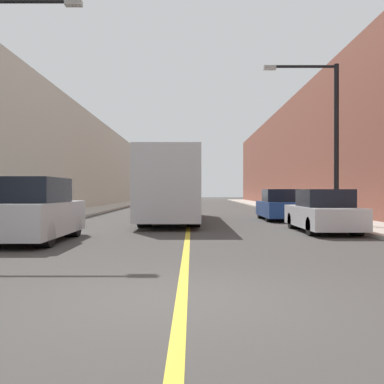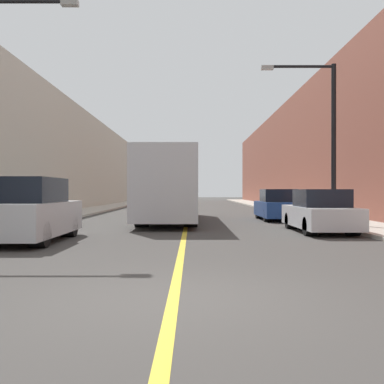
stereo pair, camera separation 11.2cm
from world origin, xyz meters
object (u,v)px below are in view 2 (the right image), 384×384
(car_right_mid, at_px, (279,206))
(bus, at_px, (172,186))
(street_lamp_right, at_px, (327,130))
(parked_suv_left, at_px, (29,212))
(car_right_near, at_px, (321,213))

(car_right_mid, bearing_deg, bus, -173.27)
(bus, bearing_deg, street_lamp_right, -26.81)
(street_lamp_right, bearing_deg, parked_suv_left, -151.06)
(car_right_near, xyz_separation_m, car_right_mid, (-0.26, 6.53, 0.01))
(parked_suv_left, xyz_separation_m, street_lamp_right, (10.22, 5.65, 3.13))
(car_right_near, height_order, car_right_mid, car_right_mid)
(parked_suv_left, relative_size, car_right_near, 0.99)
(bus, relative_size, street_lamp_right, 1.80)
(car_right_mid, relative_size, street_lamp_right, 0.65)
(parked_suv_left, xyz_separation_m, car_right_near, (9.24, 3.06, -0.17))
(bus, xyz_separation_m, street_lamp_right, (6.56, -3.31, 2.28))
(bus, bearing_deg, car_right_near, -46.60)
(car_right_mid, distance_m, street_lamp_right, 5.28)
(car_right_near, height_order, street_lamp_right, street_lamp_right)
(car_right_mid, bearing_deg, parked_suv_left, -133.12)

